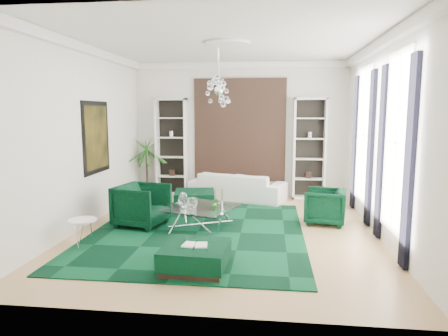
# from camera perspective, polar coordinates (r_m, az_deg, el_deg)

# --- Properties ---
(floor) EXTENTS (6.00, 7.00, 0.02)m
(floor) POSITION_cam_1_polar(r_m,az_deg,el_deg) (8.30, 0.30, -8.96)
(floor) COLOR tan
(floor) RESTS_ON ground
(ceiling) EXTENTS (6.00, 7.00, 0.02)m
(ceiling) POSITION_cam_1_polar(r_m,az_deg,el_deg) (8.06, 0.32, 17.99)
(ceiling) COLOR white
(ceiling) RESTS_ON ground
(wall_back) EXTENTS (6.00, 0.02, 3.80)m
(wall_back) POSITION_cam_1_polar(r_m,az_deg,el_deg) (11.45, 2.27, 5.44)
(wall_back) COLOR silver
(wall_back) RESTS_ON ground
(wall_front) EXTENTS (6.00, 0.02, 3.80)m
(wall_front) POSITION_cam_1_polar(r_m,az_deg,el_deg) (4.50, -4.67, 1.42)
(wall_front) COLOR silver
(wall_front) RESTS_ON ground
(wall_left) EXTENTS (0.02, 7.00, 3.80)m
(wall_left) POSITION_cam_1_polar(r_m,az_deg,el_deg) (8.81, -19.58, 4.21)
(wall_left) COLOR silver
(wall_left) RESTS_ON ground
(wall_right) EXTENTS (0.02, 7.00, 3.80)m
(wall_right) POSITION_cam_1_polar(r_m,az_deg,el_deg) (8.19, 21.78, 3.85)
(wall_right) COLOR silver
(wall_right) RESTS_ON ground
(crown_molding) EXTENTS (6.00, 7.00, 0.18)m
(crown_molding) POSITION_cam_1_polar(r_m,az_deg,el_deg) (8.04, 0.32, 17.22)
(crown_molding) COLOR white
(crown_molding) RESTS_ON ceiling
(ceiling_medallion) EXTENTS (0.90, 0.90, 0.05)m
(ceiling_medallion) POSITION_cam_1_polar(r_m,az_deg,el_deg) (8.35, 0.56, 17.36)
(ceiling_medallion) COLOR white
(ceiling_medallion) RESTS_ON ceiling
(tapestry) EXTENTS (2.50, 0.06, 2.80)m
(tapestry) POSITION_cam_1_polar(r_m,az_deg,el_deg) (11.40, 2.25, 5.43)
(tapestry) COLOR black
(tapestry) RESTS_ON wall_back
(shelving_left) EXTENTS (0.90, 0.38, 2.80)m
(shelving_left) POSITION_cam_1_polar(r_m,az_deg,el_deg) (11.60, -7.48, 2.94)
(shelving_left) COLOR white
(shelving_left) RESTS_ON floor
(shelving_right) EXTENTS (0.90, 0.38, 2.80)m
(shelving_right) POSITION_cam_1_polar(r_m,az_deg,el_deg) (11.30, 12.10, 2.69)
(shelving_right) COLOR white
(shelving_right) RESTS_ON floor
(painting) EXTENTS (0.04, 1.30, 1.60)m
(painting) POSITION_cam_1_polar(r_m,az_deg,el_deg) (9.34, -17.73, 4.18)
(painting) COLOR black
(painting) RESTS_ON wall_left
(window_near) EXTENTS (0.03, 1.10, 2.90)m
(window_near) POSITION_cam_1_polar(r_m,az_deg,el_deg) (7.32, 23.44, 3.33)
(window_near) COLOR white
(window_near) RESTS_ON wall_right
(curtain_near_a) EXTENTS (0.07, 0.30, 3.25)m
(curtain_near_a) POSITION_cam_1_polar(r_m,az_deg,el_deg) (6.59, 24.96, 0.60)
(curtain_near_a) COLOR black
(curtain_near_a) RESTS_ON floor
(curtain_near_b) EXTENTS (0.07, 0.30, 3.25)m
(curtain_near_b) POSITION_cam_1_polar(r_m,az_deg,el_deg) (8.08, 21.53, 2.03)
(curtain_near_b) COLOR black
(curtain_near_b) RESTS_ON floor
(window_far) EXTENTS (0.03, 1.10, 2.90)m
(window_far) POSITION_cam_1_polar(r_m,az_deg,el_deg) (9.64, 19.37, 4.51)
(window_far) COLOR white
(window_far) RESTS_ON wall_right
(curtain_far_a) EXTENTS (0.07, 0.30, 3.25)m
(curtain_far_a) POSITION_cam_1_polar(r_m,az_deg,el_deg) (8.89, 20.17, 2.60)
(curtain_far_a) COLOR black
(curtain_far_a) RESTS_ON floor
(curtain_far_b) EXTENTS (0.07, 0.30, 3.25)m
(curtain_far_b) POSITION_cam_1_polar(r_m,az_deg,el_deg) (10.41, 18.19, 3.41)
(curtain_far_b) COLOR black
(curtain_far_b) RESTS_ON floor
(rug) EXTENTS (4.20, 5.00, 0.02)m
(rug) POSITION_cam_1_polar(r_m,az_deg,el_deg) (8.19, -3.74, -9.07)
(rug) COLOR black
(rug) RESTS_ON floor
(sofa) EXTENTS (2.76, 1.70, 0.75)m
(sofa) POSITION_cam_1_polar(r_m,az_deg,el_deg) (11.03, 1.94, -2.63)
(sofa) COLOR white
(sofa) RESTS_ON floor
(armchair_left) EXTENTS (1.18, 1.16, 0.90)m
(armchair_left) POSITION_cam_1_polar(r_m,az_deg,el_deg) (8.67, -11.64, -5.24)
(armchair_left) COLOR black
(armchair_left) RESTS_ON floor
(armchair_right) EXTENTS (0.99, 0.97, 0.77)m
(armchair_right) POSITION_cam_1_polar(r_m,az_deg,el_deg) (8.96, 14.21, -5.34)
(armchair_right) COLOR black
(armchair_right) RESTS_ON floor
(coffee_table) EXTENTS (1.70, 1.70, 0.46)m
(coffee_table) POSITION_cam_1_polar(r_m,az_deg,el_deg) (8.41, -3.30, -7.05)
(coffee_table) COLOR white
(coffee_table) RESTS_ON floor
(ottoman_side) EXTENTS (1.13, 1.13, 0.44)m
(ottoman_side) POSITION_cam_1_polar(r_m,az_deg,el_deg) (10.12, -4.21, -4.54)
(ottoman_side) COLOR black
(ottoman_side) RESTS_ON floor
(ottoman_front) EXTENTS (1.02, 1.02, 0.39)m
(ottoman_front) POSITION_cam_1_polar(r_m,az_deg,el_deg) (6.30, -4.12, -12.63)
(ottoman_front) COLOR black
(ottoman_front) RESTS_ON floor
(book) EXTENTS (0.39, 0.26, 0.03)m
(book) POSITION_cam_1_polar(r_m,az_deg,el_deg) (6.23, -4.14, -10.83)
(book) COLOR white
(book) RESTS_ON ottoman_front
(side_table) EXTENTS (0.55, 0.55, 0.49)m
(side_table) POSITION_cam_1_polar(r_m,az_deg,el_deg) (7.73, -19.48, -8.77)
(side_table) COLOR white
(side_table) RESTS_ON floor
(palm) EXTENTS (1.60, 1.60, 2.20)m
(palm) POSITION_cam_1_polar(r_m,az_deg,el_deg) (11.67, -10.98, 1.40)
(palm) COLOR #24651C
(palm) RESTS_ON floor
(chandelier) EXTENTS (0.92, 0.92, 0.68)m
(chandelier) POSITION_cam_1_polar(r_m,az_deg,el_deg) (8.46, -0.76, 10.97)
(chandelier) COLOR white
(chandelier) RESTS_ON ceiling
(table_plant) EXTENTS (0.17, 0.15, 0.25)m
(table_plant) POSITION_cam_1_polar(r_m,az_deg,el_deg) (8.00, -1.30, -5.21)
(table_plant) COLOR #24651C
(table_plant) RESTS_ON coffee_table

